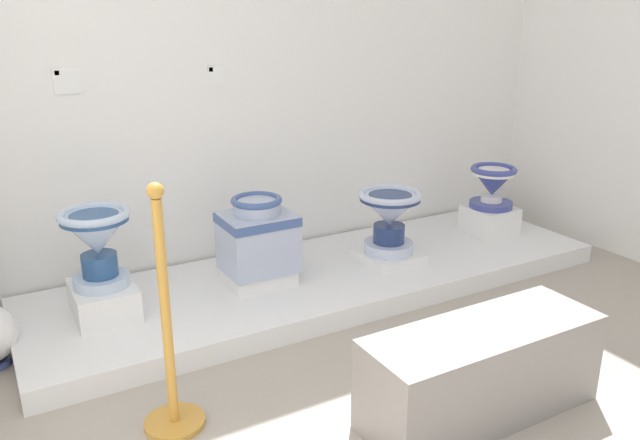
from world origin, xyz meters
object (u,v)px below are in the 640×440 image
object	(u,v)px
antique_toilet_central_ornate	(390,214)
info_placard_second	(216,75)
antique_toilet_broad_patterned	(258,234)
antique_toilet_leftmost	(493,183)
stanchion_post_near_left	(169,357)
info_placard_first	(67,80)
plinth_block_rightmost	(104,300)
plinth_block_central_ornate	(388,256)
plinth_block_broad_patterned	(259,276)
plinth_block_leftmost	(489,220)
museum_bench	(481,371)
antique_toilet_rightmost	(97,238)

from	to	relation	value
antique_toilet_central_ornate	info_placard_second	xyz separation A→B (m)	(-0.86, 0.59, 0.83)
antique_toilet_broad_patterned	antique_toilet_leftmost	xyz separation A→B (m)	(1.78, 0.00, 0.06)
antique_toilet_broad_patterned	stanchion_post_near_left	size ratio (longest dim) A/B	0.42
stanchion_post_near_left	info_placard_first	bearing A→B (deg)	92.28
plinth_block_rightmost	plinth_block_central_ornate	size ratio (longest dim) A/B	1.04
plinth_block_broad_patterned	info_placard_first	bearing A→B (deg)	148.36
plinth_block_leftmost	plinth_block_broad_patterned	bearing A→B (deg)	-179.95
info_placard_first	info_placard_second	distance (m)	0.83
antique_toilet_leftmost	plinth_block_rightmost	bearing A→B (deg)	179.54
plinth_block_central_ornate	antique_toilet_central_ornate	distance (m)	0.28
museum_bench	info_placard_first	bearing A→B (deg)	121.34
antique_toilet_broad_patterned	plinth_block_central_ornate	bearing A→B (deg)	-4.93
plinth_block_rightmost	info_placard_first	distance (m)	1.17
plinth_block_leftmost	antique_toilet_broad_patterned	bearing A→B (deg)	-179.95
antique_toilet_leftmost	info_placard_second	size ratio (longest dim) A/B	2.85
antique_toilet_leftmost	antique_toilet_central_ornate	bearing A→B (deg)	-175.34
plinth_block_broad_patterned	antique_toilet_broad_patterned	size ratio (longest dim) A/B	0.85
plinth_block_broad_patterned	antique_toilet_leftmost	world-z (taller)	antique_toilet_leftmost
plinth_block_leftmost	plinth_block_rightmost	bearing A→B (deg)	179.54
antique_toilet_broad_patterned	plinth_block_central_ornate	size ratio (longest dim) A/B	1.19
plinth_block_central_ornate	antique_toilet_broad_patterned	bearing A→B (deg)	175.07
antique_toilet_central_ornate	plinth_block_leftmost	world-z (taller)	antique_toilet_central_ornate
stanchion_post_near_left	plinth_block_leftmost	bearing A→B (deg)	19.21
antique_toilet_central_ornate	antique_toilet_leftmost	size ratio (longest dim) A/B	1.25
antique_toilet_central_ornate	antique_toilet_leftmost	xyz separation A→B (m)	(0.93, 0.08, 0.06)
antique_toilet_rightmost	info_placard_second	bearing A→B (deg)	30.12
stanchion_post_near_left	antique_toilet_rightmost	bearing A→B (deg)	94.76
info_placard_first	plinth_block_central_ornate	bearing A→B (deg)	-19.21
antique_toilet_leftmost	info_placard_first	xyz separation A→B (m)	(-2.62, 0.52, 0.78)
info_placard_first	info_placard_second	bearing A→B (deg)	-0.00
plinth_block_broad_patterned	info_placard_second	size ratio (longest dim) A/B	3.31
plinth_block_rightmost	plinth_block_central_ornate	bearing A→B (deg)	-3.22
antique_toilet_broad_patterned	plinth_block_leftmost	world-z (taller)	antique_toilet_broad_patterned
plinth_block_rightmost	museum_bench	bearing A→B (deg)	-50.35
plinth_block_leftmost	antique_toilet_leftmost	xyz separation A→B (m)	(0.00, -0.00, 0.27)
antique_toilet_central_ornate	stanchion_post_near_left	bearing A→B (deg)	-153.47
info_placard_second	museum_bench	distance (m)	2.25
antique_toilet_leftmost	stanchion_post_near_left	bearing A→B (deg)	-160.79
antique_toilet_leftmost	info_placard_first	size ratio (longest dim) A/B	2.27
antique_toilet_rightmost	info_placard_second	distance (m)	1.22
plinth_block_central_ornate	info_placard_first	bearing A→B (deg)	160.79
plinth_block_broad_patterned	info_placard_second	bearing A→B (deg)	90.78
antique_toilet_central_ornate	museum_bench	distance (m)	1.47
plinth_block_central_ornate	info_placard_second	bearing A→B (deg)	145.64
plinth_block_rightmost	antique_toilet_rightmost	distance (m)	0.34
antique_toilet_rightmost	plinth_block_central_ornate	distance (m)	1.77
antique_toilet_central_ornate	stanchion_post_near_left	world-z (taller)	stanchion_post_near_left
antique_toilet_central_ornate	stanchion_post_near_left	size ratio (longest dim) A/B	0.38
plinth_block_leftmost	museum_bench	world-z (taller)	museum_bench
antique_toilet_leftmost	info_placard_first	distance (m)	2.79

